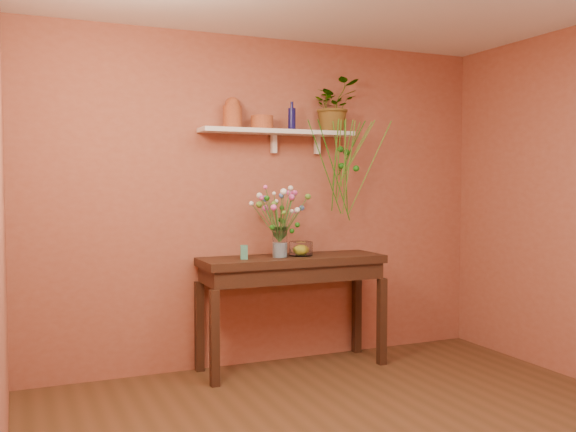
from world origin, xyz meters
The scene contains 13 objects.
room centered at (0.00, 0.00, 1.35)m, with size 4.04×4.04×2.70m.
sideboard centered at (0.12, 1.74, 0.78)m, with size 1.50×0.48×0.91m.
wall_shelf centered at (0.06, 1.87, 1.92)m, with size 1.30×0.24×0.19m.
terracotta_jug centered at (-0.33, 1.90, 2.06)m, with size 0.17×0.17×0.25m.
terracotta_pot centered at (-0.08, 1.89, 1.99)m, with size 0.18×0.18×0.11m, color #B45326.
blue_bottle centered at (0.16, 1.84, 2.03)m, with size 0.07×0.07×0.23m.
spider_plant centered at (0.57, 1.90, 2.16)m, with size 0.40×0.35×0.44m, color #1C6412.
plant_fronds centered at (0.60, 1.74, 1.69)m, with size 0.69×0.29×0.83m.
glass_vase centered at (0.00, 1.72, 1.02)m, with size 0.12×0.12×0.25m.
bouquet centered at (0.01, 1.72, 1.32)m, with size 0.45×0.43×0.45m.
glass_bowl centered at (0.20, 1.75, 0.96)m, with size 0.19×0.19×0.11m.
lemon centered at (0.20, 1.76, 0.96)m, with size 0.09×0.09×0.09m, color yellow.
carton centered at (-0.31, 1.70, 0.97)m, with size 0.06×0.04×0.11m, color #33697D.
Camera 1 is at (-1.94, -2.95, 1.51)m, focal length 39.74 mm.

